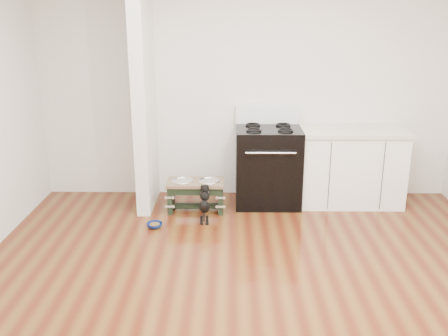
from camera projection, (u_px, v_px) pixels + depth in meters
ground at (254, 300)px, 4.00m from camera, size 5.00×5.00×0.00m
room_shell at (259, 99)px, 3.52m from camera, size 5.00×5.00×5.00m
partition_wall at (144, 92)px, 5.62m from camera, size 0.15×0.80×2.70m
oven_range at (268, 165)px, 5.92m from camera, size 0.76×0.69×1.14m
cabinet_run at (350, 167)px, 5.93m from camera, size 1.24×0.64×0.91m
dog_feeder at (196, 190)px, 5.73m from camera, size 0.65×0.35×0.37m
puppy at (205, 202)px, 5.46m from camera, size 0.11×0.34×0.40m
floor_bowl at (155, 225)px, 5.34m from camera, size 0.22×0.22×0.05m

